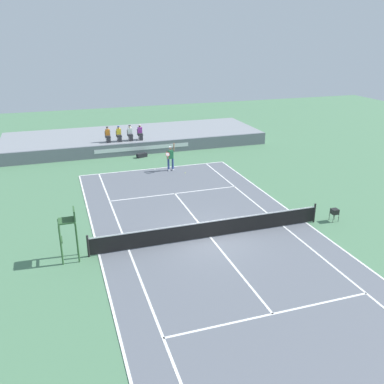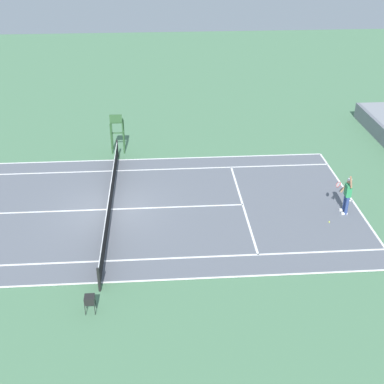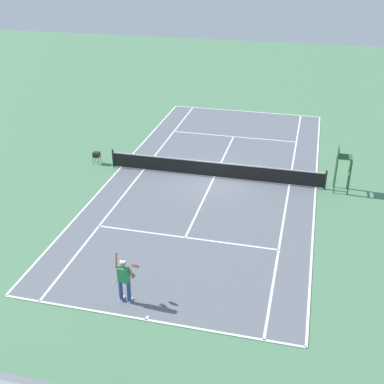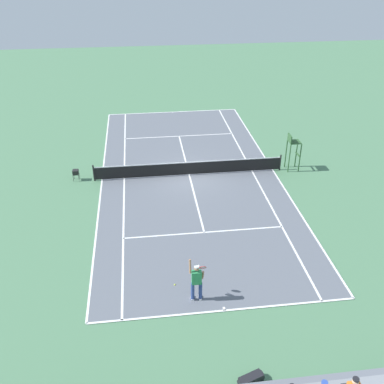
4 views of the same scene
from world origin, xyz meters
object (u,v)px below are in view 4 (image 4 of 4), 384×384
object	(u,v)px
tennis_player	(197,281)
equipment_bag	(251,379)
tennis_ball	(175,285)
ball_hopper	(76,172)
umpire_chair	(293,147)

from	to	relation	value
tennis_player	equipment_bag	world-z (taller)	tennis_player
tennis_ball	ball_hopper	distance (m)	11.60
equipment_bag	umpire_chair	bearing A→B (deg)	-112.86
tennis_ball	umpire_chair	world-z (taller)	umpire_chair
tennis_player	tennis_ball	world-z (taller)	tennis_player
tennis_ball	umpire_chair	bearing A→B (deg)	-130.09
tennis_player	ball_hopper	bearing A→B (deg)	-62.01
tennis_ball	umpire_chair	xyz separation A→B (m)	(-8.53, -10.13, 1.52)
tennis_player	equipment_bag	distance (m)	4.41
equipment_bag	tennis_ball	bearing A→B (deg)	-67.61
equipment_bag	ball_hopper	distance (m)	17.11
equipment_bag	ball_hopper	world-z (taller)	ball_hopper
tennis_player	umpire_chair	xyz separation A→B (m)	(-7.71, -11.11, 0.56)
umpire_chair	tennis_ball	bearing A→B (deg)	49.91
tennis_ball	ball_hopper	bearing A→B (deg)	-63.35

